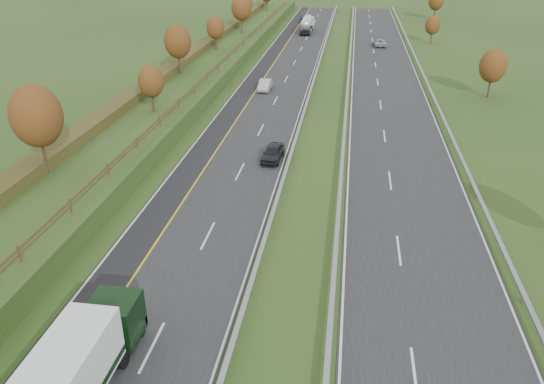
{
  "coord_description": "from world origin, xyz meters",
  "views": [
    {
      "loc": [
        10.99,
        -10.07,
        20.34
      ],
      "look_at": [
        5.56,
        26.66,
        2.2
      ],
      "focal_mm": 35.0,
      "sensor_mm": 36.0,
      "label": 1
    }
  ],
  "objects_px": {
    "car_dark_near": "(273,153)",
    "car_oncoming": "(379,43)",
    "car_silver_mid": "(265,85)",
    "road_tanker": "(307,24)",
    "car_small_far": "(303,20)"
  },
  "relations": [
    {
      "from": "car_silver_mid",
      "to": "car_small_far",
      "type": "relative_size",
      "value": 1.05
    },
    {
      "from": "car_small_far",
      "to": "road_tanker",
      "type": "bearing_deg",
      "value": -88.62
    },
    {
      "from": "road_tanker",
      "to": "car_silver_mid",
      "type": "distance_m",
      "value": 50.73
    },
    {
      "from": "car_dark_near",
      "to": "car_oncoming",
      "type": "relative_size",
      "value": 0.89
    },
    {
      "from": "car_dark_near",
      "to": "car_oncoming",
      "type": "distance_m",
      "value": 63.16
    },
    {
      "from": "car_small_far",
      "to": "car_oncoming",
      "type": "xyz_separation_m",
      "value": [
        18.05,
        -28.74,
        0.06
      ]
    },
    {
      "from": "car_silver_mid",
      "to": "car_oncoming",
      "type": "height_order",
      "value": "car_silver_mid"
    },
    {
      "from": "car_dark_near",
      "to": "car_small_far",
      "type": "bearing_deg",
      "value": 97.51
    },
    {
      "from": "road_tanker",
      "to": "car_oncoming",
      "type": "distance_m",
      "value": 21.63
    },
    {
      "from": "car_dark_near",
      "to": "car_oncoming",
      "type": "bearing_deg",
      "value": 82.58
    },
    {
      "from": "road_tanker",
      "to": "car_oncoming",
      "type": "height_order",
      "value": "road_tanker"
    },
    {
      "from": "car_small_far",
      "to": "car_oncoming",
      "type": "relative_size",
      "value": 0.87
    },
    {
      "from": "car_dark_near",
      "to": "car_silver_mid",
      "type": "bearing_deg",
      "value": 104.75
    },
    {
      "from": "road_tanker",
      "to": "car_dark_near",
      "type": "xyz_separation_m",
      "value": [
        3.32,
        -76.58,
        -1.06
      ]
    },
    {
      "from": "car_silver_mid",
      "to": "car_oncoming",
      "type": "relative_size",
      "value": 0.91
    }
  ]
}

